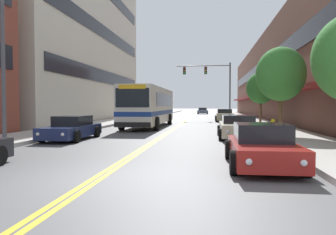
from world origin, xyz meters
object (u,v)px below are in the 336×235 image
Objects in this scene: street_tree_right_mid at (281,74)px; street_tree_right_far at (261,88)px; car_navy_parked_left_near at (72,129)px; car_beige_parked_right_mid at (224,116)px; traffic_signal_mast at (212,79)px; city_bus at (150,105)px; car_red_parked_right_foreground at (262,147)px; street_lamp_left_near at (11,31)px; fire_hydrant at (273,128)px; car_slate_blue_moving_lead at (203,111)px; car_champagne_parked_right_far at (238,127)px.

street_tree_right_mid is 1.06× the size of street_tree_right_far.
street_tree_right_far is at bearing 49.55° from car_navy_parked_left_near.
car_beige_parked_right_mid is 7.61m from street_tree_right_far.
street_tree_right_far is (0.60, 11.18, -0.20)m from street_tree_right_mid.
city_bus is at bearing -109.46° from traffic_signal_mast.
traffic_signal_mast is at bearing 73.76° from car_navy_parked_left_near.
car_red_parked_right_foreground is 0.53× the size of street_lamp_left_near.
traffic_signal_mast reaches higher than fire_hydrant.
car_red_parked_right_foreground is 1.00× the size of car_slate_blue_moving_lead.
car_navy_parked_left_near is at bearing -167.36° from street_tree_right_mid.
street_lamp_left_near is (-9.28, -24.55, 4.06)m from car_beige_parked_right_mid.
traffic_signal_mast is at bearing 92.33° from car_red_parked_right_foreground.
car_slate_blue_moving_lead is at bearing 83.52° from street_lamp_left_near.
traffic_signal_mast reaches higher than street_tree_right_mid.
traffic_signal_mast is 25.00m from fire_hydrant.
street_tree_right_far is at bearing -70.17° from traffic_signal_mast.
fire_hydrant is at bearing -84.57° from car_slate_blue_moving_lead.
car_beige_parked_right_mid is (0.06, 26.65, 0.06)m from car_red_parked_right_foreground.
city_bus reaches higher than fire_hydrant.
car_beige_parked_right_mid is 18.07m from street_tree_right_mid.
car_beige_parked_right_mid is 0.92× the size of street_tree_right_mid.
street_lamp_left_near reaches higher than street_tree_right_far.
car_slate_blue_moving_lead is at bearing 93.91° from traffic_signal_mast.
car_champagne_parked_right_far is 5.19× the size of fire_hydrant.
car_champagne_parked_right_far is 1.13× the size of car_slate_blue_moving_lead.
car_navy_parked_left_near is at bearing -113.48° from car_beige_parked_right_mid.
car_red_parked_right_foreground is 20.53m from street_tree_right_far.
car_beige_parked_right_mid is at bearing 55.39° from city_bus.
city_bus is 10.93m from car_navy_parked_left_near.
street_lamp_left_near is 13.50m from street_tree_right_mid.
fire_hydrant is (2.99, -24.42, -4.45)m from traffic_signal_mast.
fire_hydrant is (-0.66, -1.48, -2.87)m from street_tree_right_mid.
car_red_parked_right_foreground is 0.59× the size of traffic_signal_mast.
car_beige_parked_right_mid is (8.76, 20.17, 0.07)m from car_navy_parked_left_near.
street_tree_right_mid reaches higher than car_beige_parked_right_mid.
car_champagne_parked_right_far is at bearing 149.07° from fire_hydrant.
city_bus is 2.71× the size of street_tree_right_far.
car_slate_blue_moving_lead reaches higher than car_navy_parked_left_near.
street_lamp_left_near is at bearing -149.34° from street_tree_right_mid.
traffic_signal_mast is 12.62m from street_tree_right_far.
car_red_parked_right_foreground is 0.88× the size of car_champagne_parked_right_far.
car_champagne_parked_right_far is (8.72, 1.99, 0.01)m from car_navy_parked_left_near.
car_navy_parked_left_near is 50.70m from car_slate_blue_moving_lead.
car_navy_parked_left_near is 8.95m from car_champagne_parked_right_far.
street_lamp_left_near is 1.73× the size of street_tree_right_far.
street_tree_right_far reaches higher than car_beige_parked_right_mid.
street_lamp_left_near is at bearing -110.71° from car_beige_parked_right_mid.
car_navy_parked_left_near is 6.04m from street_lamp_left_near.
street_tree_right_far reaches higher than car_champagne_parked_right_far.
car_champagne_parked_right_far is 1.94m from fire_hydrant.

